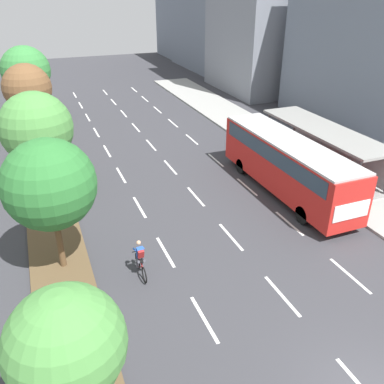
{
  "coord_description": "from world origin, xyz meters",
  "views": [
    {
      "loc": [
        -8.22,
        -5.37,
        11.47
      ],
      "look_at": [
        -0.85,
        13.06,
        1.2
      ],
      "focal_mm": 37.9,
      "sensor_mm": 36.0,
      "label": 1
    }
  ],
  "objects_px": {
    "median_tree_nearest": "(66,344)",
    "trash_bin": "(367,200)",
    "bus": "(287,161)",
    "median_tree_fourth": "(27,88)",
    "median_tree_fifth": "(26,71)",
    "median_tree_second": "(49,185)",
    "median_tree_third": "(36,128)",
    "bus_shelter": "(325,144)",
    "cyclist": "(140,260)"
  },
  "relations": [
    {
      "from": "bus",
      "to": "cyclist",
      "type": "xyz_separation_m",
      "value": [
        -10.27,
        -4.45,
        -1.28
      ]
    },
    {
      "from": "median_tree_fifth",
      "to": "trash_bin",
      "type": "distance_m",
      "value": 30.7
    },
    {
      "from": "median_tree_nearest",
      "to": "median_tree_third",
      "type": "distance_m",
      "value": 16.41
    },
    {
      "from": "median_tree_fourth",
      "to": "median_tree_second",
      "type": "bearing_deg",
      "value": -89.18
    },
    {
      "from": "median_tree_fourth",
      "to": "trash_bin",
      "type": "relative_size",
      "value": 7.35
    },
    {
      "from": "cyclist",
      "to": "trash_bin",
      "type": "bearing_deg",
      "value": 3.95
    },
    {
      "from": "cyclist",
      "to": "median_tree_nearest",
      "type": "relative_size",
      "value": 0.36
    },
    {
      "from": "bus_shelter",
      "to": "median_tree_fifth",
      "type": "relative_size",
      "value": 1.61
    },
    {
      "from": "bus",
      "to": "median_tree_nearest",
      "type": "relative_size",
      "value": 2.23
    },
    {
      "from": "trash_bin",
      "to": "median_tree_third",
      "type": "bearing_deg",
      "value": 151.46
    },
    {
      "from": "bus",
      "to": "median_tree_third",
      "type": "relative_size",
      "value": 1.87
    },
    {
      "from": "median_tree_third",
      "to": "bus_shelter",
      "type": "bearing_deg",
      "value": -11.61
    },
    {
      "from": "bus",
      "to": "median_tree_fourth",
      "type": "bearing_deg",
      "value": 134.72
    },
    {
      "from": "median_tree_nearest",
      "to": "median_tree_third",
      "type": "bearing_deg",
      "value": 89.25
    },
    {
      "from": "median_tree_third",
      "to": "cyclist",
      "type": "bearing_deg",
      "value": -72.12
    },
    {
      "from": "bus",
      "to": "median_tree_fifth",
      "type": "height_order",
      "value": "median_tree_fifth"
    },
    {
      "from": "bus",
      "to": "median_tree_fifth",
      "type": "bearing_deg",
      "value": 121.59
    },
    {
      "from": "cyclist",
      "to": "median_tree_fourth",
      "type": "relative_size",
      "value": 0.29
    },
    {
      "from": "cyclist",
      "to": "median_tree_second",
      "type": "distance_m",
      "value": 4.94
    },
    {
      "from": "cyclist",
      "to": "median_tree_fourth",
      "type": "height_order",
      "value": "median_tree_fourth"
    },
    {
      "from": "median_tree_fifth",
      "to": "bus",
      "type": "bearing_deg",
      "value": -58.41
    },
    {
      "from": "median_tree_third",
      "to": "median_tree_second",
      "type": "bearing_deg",
      "value": -89.25
    },
    {
      "from": "bus_shelter",
      "to": "median_tree_second",
      "type": "xyz_separation_m",
      "value": [
        -17.66,
        -4.55,
        2.3
      ]
    },
    {
      "from": "median_tree_fifth",
      "to": "trash_bin",
      "type": "height_order",
      "value": "median_tree_fifth"
    },
    {
      "from": "bus",
      "to": "median_tree_fifth",
      "type": "xyz_separation_m",
      "value": [
        -13.5,
        21.95,
        2.34
      ]
    },
    {
      "from": "trash_bin",
      "to": "median_tree_fifth",
      "type": "bearing_deg",
      "value": 123.24
    },
    {
      "from": "bus",
      "to": "trash_bin",
      "type": "bearing_deg",
      "value": -47.76
    },
    {
      "from": "median_tree_third",
      "to": "trash_bin",
      "type": "xyz_separation_m",
      "value": [
        16.69,
        -9.08,
        -3.47
      ]
    },
    {
      "from": "bus",
      "to": "cyclist",
      "type": "bearing_deg",
      "value": -156.55
    },
    {
      "from": "bus",
      "to": "median_tree_second",
      "type": "relative_size",
      "value": 1.89
    },
    {
      "from": "median_tree_third",
      "to": "median_tree_fifth",
      "type": "height_order",
      "value": "median_tree_fifth"
    },
    {
      "from": "bus_shelter",
      "to": "median_tree_second",
      "type": "distance_m",
      "value": 18.38
    },
    {
      "from": "trash_bin",
      "to": "median_tree_nearest",
      "type": "bearing_deg",
      "value": -156.59
    },
    {
      "from": "median_tree_fifth",
      "to": "trash_bin",
      "type": "xyz_separation_m",
      "value": [
        16.7,
        -25.48,
        -3.83
      ]
    },
    {
      "from": "median_tree_nearest",
      "to": "median_tree_fourth",
      "type": "height_order",
      "value": "median_tree_fourth"
    },
    {
      "from": "median_tree_nearest",
      "to": "median_tree_fifth",
      "type": "relative_size",
      "value": 0.78
    },
    {
      "from": "median_tree_third",
      "to": "trash_bin",
      "type": "bearing_deg",
      "value": -28.54
    },
    {
      "from": "median_tree_second",
      "to": "median_tree_third",
      "type": "bearing_deg",
      "value": 90.75
    },
    {
      "from": "median_tree_fourth",
      "to": "median_tree_fifth",
      "type": "distance_m",
      "value": 8.2
    },
    {
      "from": "bus",
      "to": "median_tree_nearest",
      "type": "xyz_separation_m",
      "value": [
        -13.71,
        -10.85,
        1.59
      ]
    },
    {
      "from": "trash_bin",
      "to": "median_tree_fourth",
      "type": "bearing_deg",
      "value": 134.23
    },
    {
      "from": "trash_bin",
      "to": "median_tree_second",
      "type": "bearing_deg",
      "value": 176.97
    },
    {
      "from": "median_tree_fourth",
      "to": "trash_bin",
      "type": "xyz_separation_m",
      "value": [
        16.82,
        -17.28,
        -4.02
      ]
    },
    {
      "from": "bus",
      "to": "median_tree_fourth",
      "type": "distance_m",
      "value": 19.52
    },
    {
      "from": "median_tree_fifth",
      "to": "median_tree_fourth",
      "type": "bearing_deg",
      "value": -90.85
    },
    {
      "from": "median_tree_fourth",
      "to": "trash_bin",
      "type": "height_order",
      "value": "median_tree_fourth"
    },
    {
      "from": "median_tree_second",
      "to": "trash_bin",
      "type": "bearing_deg",
      "value": -3.03
    },
    {
      "from": "median_tree_nearest",
      "to": "trash_bin",
      "type": "height_order",
      "value": "median_tree_nearest"
    },
    {
      "from": "median_tree_second",
      "to": "trash_bin",
      "type": "relative_size",
      "value": 7.03
    },
    {
      "from": "median_tree_nearest",
      "to": "median_tree_second",
      "type": "height_order",
      "value": "median_tree_second"
    }
  ]
}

